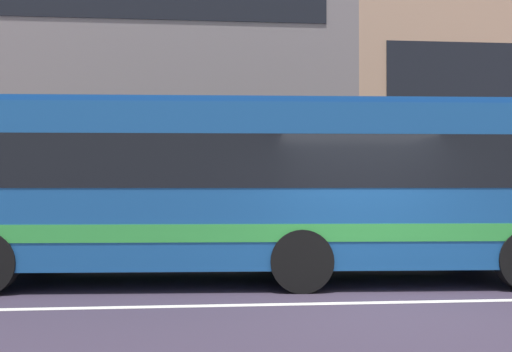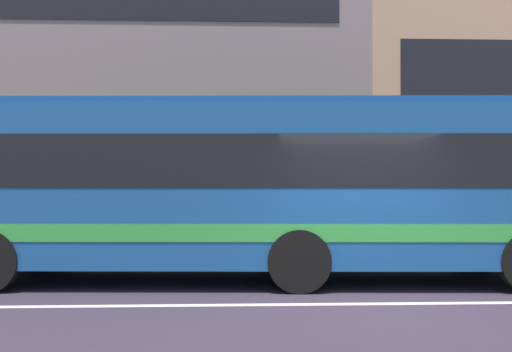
{
  "view_description": "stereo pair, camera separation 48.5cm",
  "coord_description": "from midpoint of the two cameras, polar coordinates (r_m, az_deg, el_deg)",
  "views": [
    {
      "loc": [
        -2.46,
        -8.18,
        1.72
      ],
      "look_at": [
        -1.58,
        1.73,
        1.85
      ],
      "focal_mm": 40.69,
      "sensor_mm": 36.0,
      "label": 1
    },
    {
      "loc": [
        -1.98,
        -8.21,
        1.72
      ],
      "look_at": [
        -1.58,
        1.73,
        1.85
      ],
      "focal_mm": 40.69,
      "sensor_mm": 36.0,
      "label": 2
    }
  ],
  "objects": [
    {
      "name": "hedge_row_far",
      "position": [
        13.61,
        -3.3,
        -5.98
      ],
      "size": [
        18.58,
        1.1,
        0.95
      ],
      "primitive_type": "cube",
      "color": "#295827",
      "rests_on": "ground_plane"
    },
    {
      "name": "transit_bus",
      "position": [
        10.27,
        -1.16,
        -0.72
      ],
      "size": [
        10.65,
        3.01,
        3.13
      ],
      "color": "#194F91",
      "rests_on": "ground_plane"
    },
    {
      "name": "ground_plane",
      "position": [
        8.67,
        10.09,
        -12.19
      ],
      "size": [
        160.0,
        160.0,
        0.0
      ],
      "primitive_type": "plane",
      "color": "#342B3D"
    },
    {
      "name": "lane_centre_line",
      "position": [
        8.67,
        10.09,
        -12.16
      ],
      "size": [
        60.0,
        0.16,
        0.01
      ],
      "primitive_type": "cube",
      "color": "silver",
      "rests_on": "ground_plane"
    }
  ]
}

